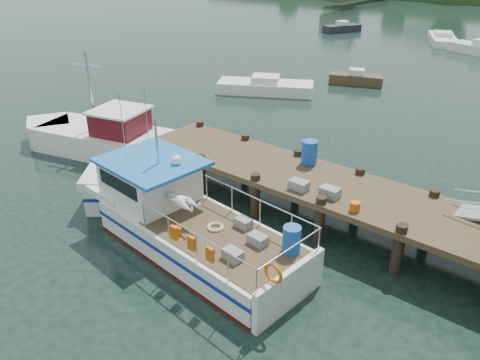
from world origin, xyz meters
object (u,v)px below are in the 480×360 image
Objects in this scene: moored_a at (265,86)px; moored_d at (443,39)px; moored_rowboat at (356,79)px; moored_e at (342,28)px; lobster_boat at (175,216)px; work_boat at (105,137)px.

moored_a is 24.57m from moored_d.
moored_e reaches higher than moored_rowboat.
moored_e is at bearing 116.01° from lobster_boat.
moored_e is at bearing 130.02° from moored_rowboat.
work_boat is 1.95× the size of moored_e.
work_boat is 18.09m from moored_rowboat.
lobster_boat is at bearing -72.16° from moored_a.
moored_rowboat is 0.59× the size of moored_a.
moored_d is at bearing 101.50° from lobster_boat.
moored_rowboat is 0.84× the size of moored_e.
moored_a is at bearing -112.68° from moored_rowboat.
moored_e is (-7.62, 36.42, -0.28)m from work_boat.
moored_rowboat is at bearing 106.27° from lobster_boat.
lobster_boat is 2.18× the size of moored_e.
work_boat reaches higher than moored_rowboat.
moored_e is (-15.12, 39.32, -0.40)m from lobster_boat.
work_boat is 12.22m from moored_a.
moored_d is (2.98, 36.59, -0.31)m from work_boat.
moored_d is 10.60m from moored_e.
work_boat is at bearing -91.24° from moored_rowboat.
moored_rowboat is at bearing 48.90° from moored_a.
work_boat reaches higher than moored_d.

